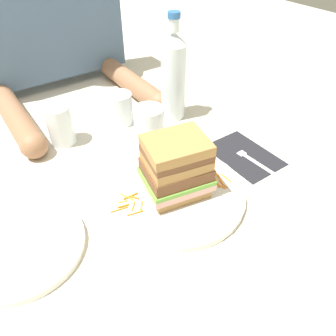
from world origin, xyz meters
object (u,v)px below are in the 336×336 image
(juice_glass, at_px, (149,125))
(main_plate, at_px, (177,194))
(sandwich, at_px, (177,168))
(knife, at_px, (109,239))
(napkin_dark, at_px, (244,155))
(water_bottle, at_px, (173,76))
(side_plate, at_px, (23,247))
(empty_tumbler_1, at_px, (60,125))
(fork, at_px, (252,158))
(empty_tumbler_0, at_px, (120,109))

(juice_glass, bearing_deg, main_plate, -107.93)
(sandwich, distance_m, knife, 0.18)
(sandwich, height_order, napkin_dark, sandwich)
(water_bottle, distance_m, side_plate, 0.53)
(juice_glass, xyz_separation_m, empty_tumbler_1, (-0.18, 0.11, 0.01))
(knife, xyz_separation_m, empty_tumbler_1, (0.04, 0.33, 0.05))
(fork, relative_size, water_bottle, 0.62)
(water_bottle, height_order, side_plate, water_bottle)
(empty_tumbler_1, relative_size, side_plate, 0.47)
(water_bottle, bearing_deg, fork, -82.67)
(juice_glass, xyz_separation_m, water_bottle, (0.11, 0.05, 0.08))
(fork, distance_m, side_plate, 0.50)
(fork, bearing_deg, main_plate, 178.70)
(napkin_dark, relative_size, juice_glass, 1.97)
(juice_glass, distance_m, water_bottle, 0.15)
(sandwich, distance_m, water_bottle, 0.32)
(sandwich, xyz_separation_m, fork, (0.21, -0.01, -0.07))
(knife, height_order, juice_glass, juice_glass)
(fork, height_order, water_bottle, water_bottle)
(main_plate, relative_size, water_bottle, 1.04)
(napkin_dark, bearing_deg, main_plate, -175.25)
(empty_tumbler_1, bearing_deg, main_plate, -69.48)
(side_plate, bearing_deg, empty_tumbler_0, 38.39)
(juice_glass, bearing_deg, fork, -55.50)
(sandwich, bearing_deg, fork, -1.47)
(side_plate, bearing_deg, empty_tumbler_1, 56.55)
(side_plate, bearing_deg, water_bottle, 24.29)
(napkin_dark, distance_m, side_plate, 0.50)
(fork, relative_size, empty_tumbler_0, 2.02)
(knife, bearing_deg, main_plate, 5.95)
(empty_tumbler_1, distance_m, side_plate, 0.32)
(main_plate, relative_size, side_plate, 1.34)
(empty_tumbler_0, bearing_deg, fork, -62.15)
(fork, bearing_deg, napkin_dark, 93.11)
(sandwich, height_order, juice_glass, sandwich)
(fork, xyz_separation_m, empty_tumbler_0, (-0.17, 0.32, 0.04))
(sandwich, relative_size, side_plate, 0.68)
(sandwich, distance_m, fork, 0.22)
(juice_glass, bearing_deg, side_plate, -156.16)
(sandwich, bearing_deg, side_plate, 170.68)
(juice_glass, bearing_deg, knife, -135.68)
(sandwich, distance_m, napkin_dark, 0.22)
(main_plate, relative_size, fork, 1.68)
(fork, bearing_deg, juice_glass, 124.50)
(juice_glass, height_order, empty_tumbler_0, juice_glass)
(fork, bearing_deg, empty_tumbler_0, 117.85)
(sandwich, bearing_deg, empty_tumbler_0, 82.01)
(main_plate, distance_m, empty_tumbler_0, 0.32)
(napkin_dark, relative_size, side_plate, 0.79)
(napkin_dark, xyz_separation_m, fork, (0.00, -0.02, 0.00))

